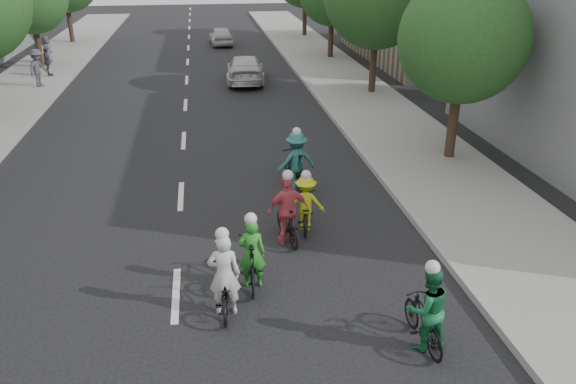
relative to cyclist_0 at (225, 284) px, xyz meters
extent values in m
plane|color=black|center=(-1.00, 0.67, -0.60)|extent=(120.00, 120.00, 0.00)
cube|color=#999993|center=(-7.05, 10.67, -0.51)|extent=(0.18, 80.00, 0.18)
cube|color=gray|center=(7.00, 10.67, -0.52)|extent=(4.00, 80.00, 0.15)
cube|color=#999993|center=(5.05, 10.67, -0.51)|extent=(0.18, 80.00, 0.18)
cylinder|color=black|center=(-9.20, 24.67, 0.54)|extent=(0.32, 0.32, 2.27)
cylinder|color=black|center=(-9.20, 33.67, 0.64)|extent=(0.32, 0.32, 2.48)
cylinder|color=black|center=(7.80, 7.27, 0.54)|extent=(0.32, 0.32, 2.27)
sphere|color=#2A4D19|center=(7.80, 7.27, 3.38)|extent=(4.00, 4.00, 4.00)
cylinder|color=black|center=(7.80, 16.27, 0.64)|extent=(0.32, 0.32, 2.48)
cylinder|color=black|center=(7.80, 25.27, 0.54)|extent=(0.32, 0.32, 2.27)
cylinder|color=black|center=(7.80, 34.27, 0.64)|extent=(0.32, 0.32, 2.48)
imported|color=black|center=(0.00, 0.04, -0.17)|extent=(0.68, 1.67, 0.86)
imported|color=silver|center=(0.00, -0.06, 0.26)|extent=(0.65, 0.45, 1.72)
sphere|color=silver|center=(0.00, -0.06, 1.14)|extent=(0.26, 0.26, 0.26)
imported|color=black|center=(1.63, 2.63, -0.13)|extent=(0.70, 1.60, 0.93)
imported|color=#DD4E60|center=(1.63, 2.53, 0.27)|extent=(1.08, 0.59, 1.74)
sphere|color=silver|center=(1.63, 2.53, 1.16)|extent=(0.26, 0.26, 0.26)
imported|color=black|center=(3.46, -1.54, -0.14)|extent=(0.55, 1.57, 0.93)
imported|color=#176938|center=(3.46, -1.64, 0.22)|extent=(0.84, 0.68, 1.64)
sphere|color=silver|center=(3.46, -1.64, 1.06)|extent=(0.26, 0.26, 0.26)
imported|color=black|center=(2.37, 5.79, -0.03)|extent=(0.90, 1.98, 1.15)
imported|color=#246D64|center=(2.37, 5.69, 0.27)|extent=(1.23, 0.85, 1.74)
sphere|color=silver|center=(2.37, 5.69, 1.16)|extent=(0.26, 0.26, 0.26)
imported|color=black|center=(0.61, 0.89, -0.07)|extent=(0.60, 1.78, 1.06)
imported|color=green|center=(0.61, 0.79, 0.18)|extent=(0.59, 0.41, 1.56)
sphere|color=silver|center=(0.61, 0.79, 0.99)|extent=(0.26, 0.26, 0.26)
imported|color=black|center=(2.18, 3.26, -0.18)|extent=(0.82, 1.68, 0.85)
imported|color=#CDE018|center=(2.18, 3.16, 0.13)|extent=(1.01, 0.69, 1.45)
sphere|color=silver|center=(2.18, 3.16, 0.87)|extent=(0.26, 0.26, 0.26)
imported|color=silver|center=(2.05, 19.81, 0.08)|extent=(2.22, 4.78, 1.35)
imported|color=silver|center=(1.30, 31.59, 0.03)|extent=(1.72, 3.77, 1.26)
imported|color=#4A4855|center=(-8.10, 19.72, 0.46)|extent=(1.07, 1.34, 1.81)
imported|color=#45434E|center=(-8.23, 22.17, 0.30)|extent=(0.64, 0.95, 1.50)
imported|color=#545260|center=(-9.09, 25.94, 0.31)|extent=(0.59, 0.81, 1.53)
camera|label=1|loc=(-0.19, -9.29, 6.08)|focal=35.00mm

